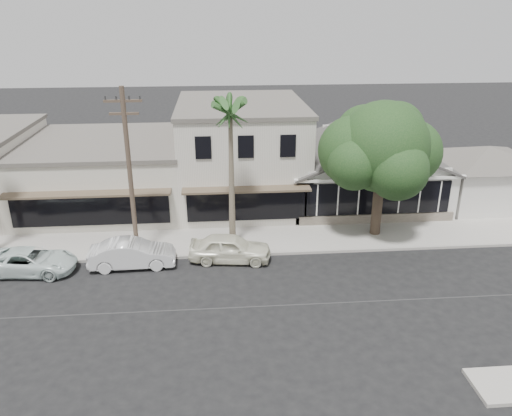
{
  "coord_description": "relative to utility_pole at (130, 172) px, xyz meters",
  "views": [
    {
      "loc": [
        -4.71,
        -18.92,
        12.29
      ],
      "look_at": [
        -2.63,
        6.0,
        2.34
      ],
      "focal_mm": 35.0,
      "sensor_mm": 36.0,
      "label": 1
    }
  ],
  "objects": [
    {
      "name": "car_0",
      "position": [
        4.88,
        -0.68,
        -4.06
      ],
      "size": [
        4.44,
        2.23,
        1.45
      ],
      "primitive_type": "imported",
      "rotation": [
        0.0,
        0.0,
        1.45
      ],
      "color": "white",
      "rests_on": "ground"
    },
    {
      "name": "utility_pole",
      "position": [
        0.0,
        0.0,
        0.0
      ],
      "size": [
        1.8,
        0.24,
        9.0
      ],
      "color": "brown",
      "rests_on": "ground"
    },
    {
      "name": "row_building_near",
      "position": [
        6.0,
        8.3,
        -1.54
      ],
      "size": [
        8.0,
        10.0,
        6.5
      ],
      "primitive_type": "cube",
      "color": "beige",
      "rests_on": "ground"
    },
    {
      "name": "ground",
      "position": [
        9.0,
        -5.2,
        -4.79
      ],
      "size": [
        140.0,
        140.0,
        0.0
      ],
      "primitive_type": "plane",
      "color": "black",
      "rests_on": "ground"
    },
    {
      "name": "car_2",
      "position": [
        -5.12,
        -1.14,
        -4.16
      ],
      "size": [
        4.68,
        2.5,
        1.25
      ],
      "primitive_type": "imported",
      "rotation": [
        0.0,
        0.0,
        1.47
      ],
      "color": "silver",
      "rests_on": "ground"
    },
    {
      "name": "shade_tree",
      "position": [
        13.36,
        2.0,
        0.38
      ],
      "size": [
        7.07,
        6.4,
        7.85
      ],
      "rotation": [
        0.0,
        0.0,
        0.37
      ],
      "color": "#4A3A2D",
      "rests_on": "ground"
    },
    {
      "name": "side_cottage",
      "position": [
        22.2,
        6.3,
        -3.29
      ],
      "size": [
        6.0,
        6.0,
        3.0
      ],
      "primitive_type": "cube",
      "color": "silver",
      "rests_on": "ground"
    },
    {
      "name": "sidewalk_north",
      "position": [
        1.0,
        1.55,
        -4.71
      ],
      "size": [
        90.0,
        3.5,
        0.15
      ],
      "primitive_type": "cube",
      "color": "#9E9991",
      "rests_on": "ground"
    },
    {
      "name": "corner_shop",
      "position": [
        14.0,
        7.27,
        -2.17
      ],
      "size": [
        10.4,
        8.6,
        5.1
      ],
      "color": "silver",
      "rests_on": "ground"
    },
    {
      "name": "palm_east",
      "position": [
        5.07,
        0.65,
        2.77
      ],
      "size": [
        3.33,
        3.33,
        8.78
      ],
      "color": "#726651",
      "rests_on": "ground"
    },
    {
      "name": "car_1",
      "position": [
        -0.12,
        -0.91,
        -4.07
      ],
      "size": [
        4.39,
        1.68,
        1.43
      ],
      "primitive_type": "imported",
      "rotation": [
        0.0,
        0.0,
        1.61
      ],
      "color": "silver",
      "rests_on": "ground"
    },
    {
      "name": "row_building_midnear",
      "position": [
        -3.0,
        8.3,
        -2.69
      ],
      "size": [
        10.0,
        10.0,
        4.2
      ],
      "primitive_type": "cube",
      "color": "silver",
      "rests_on": "ground"
    }
  ]
}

